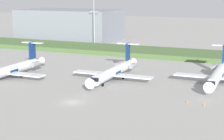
# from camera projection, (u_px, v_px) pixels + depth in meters

# --- Properties ---
(ground_plane) EXTENTS (500.00, 500.00, 0.00)m
(ground_plane) POSITION_uv_depth(u_px,v_px,m) (122.00, 75.00, 110.50)
(ground_plane) COLOR #9E9B96
(grass_berm) EXTENTS (320.00, 20.00, 1.75)m
(grass_berm) POSITION_uv_depth(u_px,v_px,m) (158.00, 53.00, 145.15)
(grass_berm) COLOR #4C6B38
(grass_berm) RESTS_ON ground
(regional_jet_second) EXTENTS (22.81, 31.00, 9.00)m
(regional_jet_second) POSITION_uv_depth(u_px,v_px,m) (12.00, 69.00, 106.54)
(regional_jet_second) COLOR silver
(regional_jet_second) RESTS_ON ground
(regional_jet_third) EXTENTS (22.81, 31.00, 9.00)m
(regional_jet_third) POSITION_uv_depth(u_px,v_px,m) (115.00, 71.00, 104.23)
(regional_jet_third) COLOR silver
(regional_jet_third) RESTS_ON ground
(regional_jet_fourth) EXTENTS (22.81, 31.00, 9.00)m
(regional_jet_fourth) POSITION_uv_depth(u_px,v_px,m) (218.00, 74.00, 100.64)
(regional_jet_fourth) COLOR silver
(regional_jet_fourth) RESTS_ON ground
(antenna_mast) EXTENTS (4.40, 0.50, 23.73)m
(antenna_mast) POSITION_uv_depth(u_px,v_px,m) (94.00, 24.00, 165.32)
(antenna_mast) COLOR #B2B2B7
(antenna_mast) RESTS_ON ground
(distant_hangar) EXTENTS (48.81, 28.72, 15.16)m
(distant_hangar) POSITION_uv_depth(u_px,v_px,m) (70.00, 25.00, 189.03)
(distant_hangar) COLOR gray
(distant_hangar) RESTS_ON ground
(safety_cone_front_marker) EXTENTS (0.44, 0.44, 0.55)m
(safety_cone_front_marker) POSITION_uv_depth(u_px,v_px,m) (187.00, 101.00, 83.44)
(safety_cone_front_marker) COLOR orange
(safety_cone_front_marker) RESTS_ON ground
(safety_cone_mid_marker) EXTENTS (0.44, 0.44, 0.55)m
(safety_cone_mid_marker) POSITION_uv_depth(u_px,v_px,m) (204.00, 104.00, 81.21)
(safety_cone_mid_marker) COLOR orange
(safety_cone_mid_marker) RESTS_ON ground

